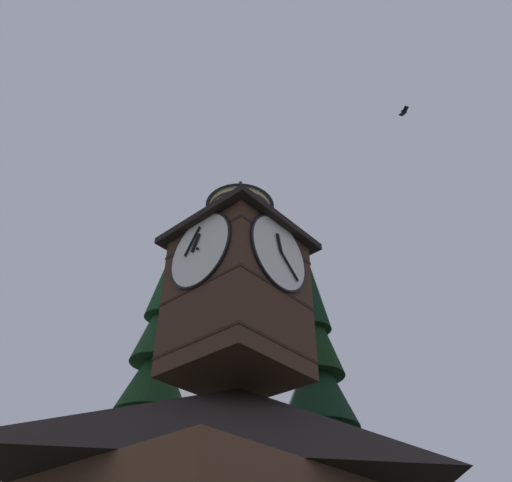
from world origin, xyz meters
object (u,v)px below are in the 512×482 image
at_px(pine_tree_behind, 145,459).
at_px(flying_bird_low, 404,112).
at_px(pine_tree_aside, 323,468).
at_px(moon, 61,460).
at_px(clock_tower, 238,282).

xyz_separation_m(pine_tree_behind, flying_bird_low, (-2.26, 12.08, 12.55)).
height_order(pine_tree_aside, moon, pine_tree_aside).
bearing_deg(pine_tree_aside, moon, -96.42).
bearing_deg(flying_bird_low, clock_tower, -57.62).
relative_size(pine_tree_behind, pine_tree_aside, 0.89).
height_order(moon, flying_bird_low, flying_bird_low).
bearing_deg(moon, clock_tower, 69.42).
xyz_separation_m(clock_tower, pine_tree_behind, (-1.52, -6.12, -4.66)).
relative_size(moon, flying_bird_low, 4.18).
bearing_deg(pine_tree_aside, flying_bird_low, 62.23).
relative_size(pine_tree_behind, flying_bird_low, 28.99).
bearing_deg(clock_tower, moon, -110.58).
distance_m(clock_tower, pine_tree_behind, 7.84).
relative_size(pine_tree_aside, flying_bird_low, 32.43).
xyz_separation_m(moon, flying_bird_low, (7.71, 36.58, 6.76)).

